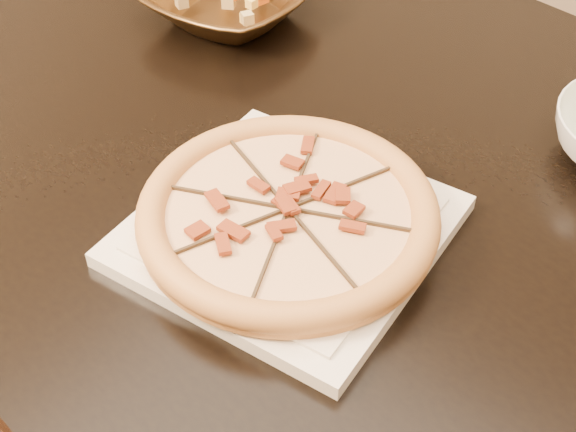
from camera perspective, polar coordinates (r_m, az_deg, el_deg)
name	(u,v)px	position (r m, az deg, el deg)	size (l,w,h in m)	color
dining_table	(306,185)	(1.06, 1.31, 2.21)	(1.62, 1.16, 0.75)	black
plate	(288,229)	(0.85, 0.00, -0.96)	(0.32, 0.32, 0.02)	beige
pizza	(288,213)	(0.83, 0.00, 0.20)	(0.32, 0.32, 0.03)	#E08C55
bronze_bowl	(229,0)	(1.21, -4.23, 15.08)	(0.24, 0.24, 0.06)	brown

